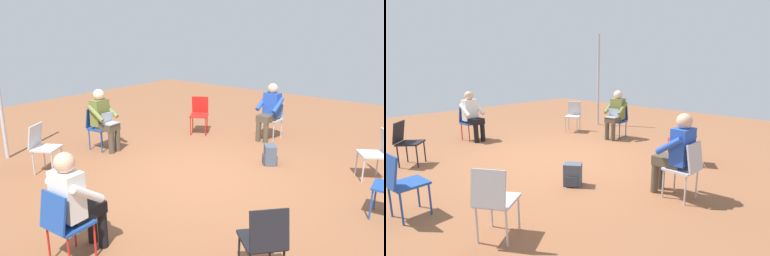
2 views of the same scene
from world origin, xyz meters
TOP-DOWN VIEW (x-y plane):
  - ground_plane at (0.00, 0.00)m, footprint 15.87×15.87m
  - chair_northeast at (1.97, 1.58)m, footprint 0.57×0.56m
  - chair_east at (2.70, 0.08)m, footprint 0.46×0.42m
  - chair_southwest at (-1.79, -2.13)m, footprint 0.58×0.59m
  - chair_north at (-0.21, 2.49)m, footprint 0.44×0.48m
  - chair_southeast at (1.65, -2.32)m, footprint 0.56×0.58m
  - chair_south at (0.39, -2.85)m, footprint 0.43×0.47m
  - chair_northwest at (-1.59, 2.20)m, footprint 0.55×0.57m
  - chair_west at (-2.82, -0.35)m, footprint 0.46×0.43m
  - person_with_laptop at (-0.19, 2.32)m, footprint 0.53×0.55m
  - person_in_blue at (2.53, 0.09)m, footprint 0.53×0.51m
  - person_in_white at (-2.65, -0.33)m, footprint 0.54×0.52m
  - backpack_near_laptop_user at (1.19, -0.66)m, footprint 0.34×0.33m
  - tent_pole_near at (-1.67, 3.40)m, footprint 0.07×0.07m

SIDE VIEW (x-z plane):
  - ground_plane at x=0.00m, z-range 0.00..0.00m
  - backpack_near_laptop_user at x=1.19m, z-range -0.02..0.34m
  - chair_northeast at x=1.97m, z-range 0.07..0.92m
  - chair_east at x=2.70m, z-range 0.07..0.92m
  - chair_southwest at x=-1.79m, z-range 0.07..0.92m
  - chair_north at x=-0.21m, z-range 0.07..0.92m
  - chair_southeast at x=1.65m, z-range 0.07..0.92m
  - chair_south at x=0.39m, z-range 0.07..0.92m
  - chair_northwest at x=-1.59m, z-range 0.07..0.92m
  - chair_west at x=-2.82m, z-range 0.07..0.92m
  - person_with_laptop at x=-0.19m, z-range 0.07..1.31m
  - person_in_blue at x=2.53m, z-range 0.07..1.31m
  - person_in_white at x=-2.65m, z-range 0.07..1.31m
  - tent_pole_near at x=-1.67m, z-range 0.00..2.79m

